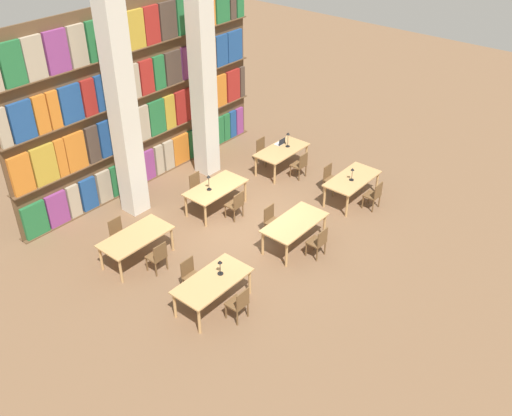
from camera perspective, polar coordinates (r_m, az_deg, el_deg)
The scene contains 27 objects.
ground_plane at distance 15.85m, azimuth -0.37°, elevation -1.85°, with size 40.00×40.00×0.00m, color brown.
bookshelf_bank at distance 17.28m, azimuth -11.33°, elevation 10.61°, with size 9.01×0.35×5.50m.
pillar_left at distance 15.55m, azimuth -13.15°, elevation 9.20°, with size 0.58×0.58×6.00m.
pillar_center at distance 17.34m, azimuth -5.33°, elevation 12.45°, with size 0.58×0.58×6.00m.
reading_table_0 at distance 12.98m, azimuth -4.36°, elevation -7.49°, with size 1.84×0.92×0.74m.
chair_0 at distance 12.75m, azimuth -1.72°, elevation -9.49°, with size 0.42×0.40×0.86m.
chair_1 at distance 13.55m, azimuth -6.50°, elevation -6.67°, with size 0.42×0.40×0.86m.
desk_lamp_0 at distance 12.92m, azimuth -3.62°, elevation -5.72°, with size 0.14×0.14×0.39m.
reading_table_1 at distance 14.80m, azimuth 3.89°, elevation -1.66°, with size 1.84×0.92×0.74m.
chair_2 at distance 14.59m, azimuth 6.24°, elevation -3.36°, with size 0.42×0.40×0.86m.
chair_3 at distance 15.29m, azimuth 1.64°, elevation -1.23°, with size 0.42×0.40×0.86m.
reading_table_2 at distance 16.91m, azimuth 9.60°, elevation 2.73°, with size 1.84×0.92×0.74m.
chair_4 at distance 16.71m, azimuth 11.71°, elevation 1.31°, with size 0.42×0.40×0.86m.
chair_5 at distance 17.33m, azimuth 7.46°, elevation 3.00°, with size 0.42×0.40×0.86m.
desk_lamp_1 at distance 16.63m, azimuth 9.61°, elevation 3.56°, with size 0.14×0.14×0.40m.
reading_table_3 at distance 14.58m, azimuth -11.91°, elevation -3.01°, with size 1.84×0.92×0.74m.
chair_6 at distance 14.23m, azimuth -9.81°, elevation -4.77°, with size 0.42×0.40×0.86m.
chair_7 at distance 15.21m, azimuth -13.55°, elevation -2.47°, with size 0.42×0.40×0.86m.
reading_table_4 at distance 16.28m, azimuth -4.04°, elevation 1.87°, with size 1.84×0.92×0.74m.
chair_8 at distance 15.95m, azimuth -2.05°, elevation 0.38°, with size 0.42×0.40×0.86m.
chair_9 at distance 16.84m, azimuth -5.85°, elevation 2.15°, with size 0.42×0.40×0.86m.
desk_lamp_2 at distance 15.96m, azimuth -4.75°, elevation 2.81°, with size 0.14×0.14×0.47m.
reading_table_5 at distance 18.27m, azimuth 2.59°, elevation 5.65°, with size 1.84×0.92×0.74m.
chair_10 at distance 17.97m, azimuth 4.43°, elevation 4.36°, with size 0.42×0.40×0.86m.
chair_11 at distance 18.76m, azimuth 0.74°, elevation 5.79°, with size 0.42×0.40×0.86m.
desk_lamp_3 at distance 18.27m, azimuth 3.21°, elevation 7.10°, with size 0.14×0.14×0.50m.
laptop at distance 18.55m, azimuth 2.44°, elevation 6.52°, with size 0.32×0.22×0.21m.
Camera 1 is at (-9.87, -8.42, 9.11)m, focal length 40.00 mm.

